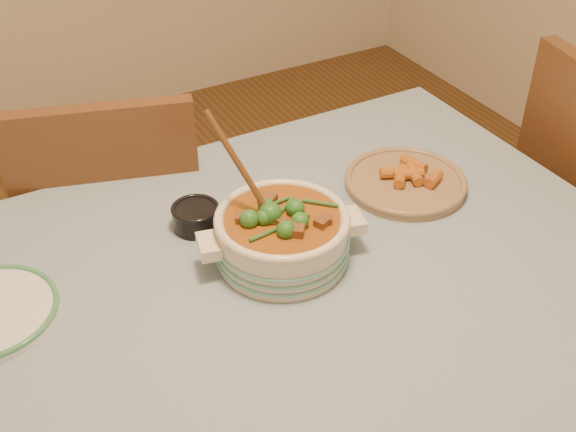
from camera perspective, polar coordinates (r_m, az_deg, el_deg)
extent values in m
cube|color=brown|center=(1.40, -3.93, -7.23)|extent=(1.60, 1.00, 0.05)
cube|color=#8295A8|center=(1.38, -3.98, -6.39)|extent=(1.68, 1.08, 0.01)
cylinder|color=brown|center=(2.22, 8.71, -1.10)|extent=(0.07, 0.07, 0.70)
cylinder|color=beige|center=(1.43, -0.47, -1.84)|extent=(0.31, 0.31, 0.10)
torus|color=beige|center=(1.40, -0.48, -0.21)|extent=(0.27, 0.27, 0.02)
cube|color=beige|center=(1.46, 5.06, -0.37)|extent=(0.06, 0.08, 0.03)
cube|color=beige|center=(1.39, -6.25, -2.38)|extent=(0.06, 0.08, 0.03)
cylinder|color=#9B5916|center=(1.40, -0.47, -0.42)|extent=(0.23, 0.23, 0.02)
cylinder|color=black|center=(1.54, -7.29, -0.14)|extent=(0.11, 0.11, 0.05)
torus|color=black|center=(1.52, -7.36, 0.60)|extent=(0.10, 0.10, 0.01)
cylinder|color=black|center=(1.53, -7.33, 0.30)|extent=(0.08, 0.08, 0.01)
cylinder|color=#916F50|center=(1.68, 9.25, 2.54)|extent=(0.33, 0.33, 0.02)
torus|color=#916F50|center=(1.67, 9.28, 2.82)|extent=(0.28, 0.28, 0.02)
cube|color=brown|center=(2.08, -13.13, -0.60)|extent=(0.55, 0.55, 0.04)
cube|color=brown|center=(1.78, -14.00, 1.65)|extent=(0.43, 0.17, 0.47)
cylinder|color=brown|center=(2.37, -7.96, -1.87)|extent=(0.04, 0.04, 0.47)
cylinder|color=brown|center=(2.39, -16.96, -2.98)|extent=(0.04, 0.04, 0.47)
cylinder|color=brown|center=(2.08, -6.93, -8.18)|extent=(0.04, 0.04, 0.47)
cylinder|color=brown|center=(2.11, -17.27, -9.39)|extent=(0.04, 0.04, 0.47)
cylinder|color=brown|center=(2.33, 16.86, -3.78)|extent=(0.04, 0.04, 0.49)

